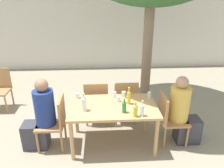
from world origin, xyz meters
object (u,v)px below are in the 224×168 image
at_px(patio_chair_1, 169,116).
at_px(person_seated_1, 183,114).
at_px(drinking_glass_2, 114,94).
at_px(dining_table_front, 113,110).
at_px(oil_cruet_1, 129,98).
at_px(patio_chair_3, 125,100).
at_px(green_bottle_2, 124,107).
at_px(drinking_glass_1, 118,99).
at_px(oil_cruet_4, 135,111).
at_px(drinking_glass_0, 149,95).
at_px(patio_chair_2, 96,100).
at_px(drinking_glass_4, 124,95).
at_px(water_bottle_3, 84,104).
at_px(patio_chair_0, 56,120).
at_px(drinking_glass_3, 77,96).
at_px(person_seated_0, 41,118).
at_px(water_bottle_0, 142,110).

relative_size(patio_chair_1, person_seated_1, 0.74).
bearing_deg(drinking_glass_2, dining_table_front, -97.01).
bearing_deg(oil_cruet_1, patio_chair_3, 87.77).
distance_m(patio_chair_1, green_bottle_2, 0.87).
bearing_deg(drinking_glass_2, drinking_glass_1, -71.44).
relative_size(oil_cruet_4, drinking_glass_0, 2.00).
distance_m(patio_chair_3, drinking_glass_0, 0.63).
bearing_deg(drinking_glass_1, green_bottle_2, -81.44).
distance_m(patio_chair_1, patio_chair_2, 1.38).
xyz_separation_m(green_bottle_2, drinking_glass_4, (0.05, 0.50, -0.04)).
relative_size(person_seated_1, drinking_glass_4, 10.79).
bearing_deg(drinking_glass_1, water_bottle_3, -154.08).
relative_size(patio_chair_0, drinking_glass_2, 9.41).
xyz_separation_m(person_seated_1, drinking_glass_3, (-1.76, 0.31, 0.24)).
relative_size(patio_chair_2, drinking_glass_2, 9.41).
distance_m(patio_chair_0, person_seated_1, 2.10).
relative_size(patio_chair_2, patio_chair_3, 1.00).
relative_size(patio_chair_1, green_bottle_2, 3.70).
height_order(person_seated_0, drinking_glass_4, person_seated_0).
relative_size(patio_chair_1, patio_chair_2, 1.00).
bearing_deg(green_bottle_2, drinking_glass_1, 98.56).
height_order(oil_cruet_1, drinking_glass_4, oil_cruet_1).
distance_m(water_bottle_0, drinking_glass_4, 0.64).
xyz_separation_m(patio_chair_1, oil_cruet_4, (-0.63, -0.34, 0.33)).
xyz_separation_m(person_seated_0, drinking_glass_0, (1.80, 0.22, 0.25)).
bearing_deg(oil_cruet_1, patio_chair_2, 131.80).
xyz_separation_m(patio_chair_2, oil_cruet_4, (0.58, -1.00, 0.33)).
bearing_deg(patio_chair_0, water_bottle_0, 76.16).
relative_size(patio_chair_2, drinking_glass_1, 9.90).
bearing_deg(oil_cruet_1, patio_chair_0, -177.54).
height_order(patio_chair_2, green_bottle_2, green_bottle_2).
relative_size(dining_table_front, patio_chair_0, 1.58).
bearing_deg(oil_cruet_1, dining_table_front, -168.74).
bearing_deg(drinking_glass_0, person_seated_1, -22.65).
distance_m(patio_chair_0, patio_chair_1, 1.87).
height_order(dining_table_front, person_seated_1, person_seated_1).
distance_m(oil_cruet_1, drinking_glass_0, 0.41).
relative_size(patio_chair_3, oil_cruet_1, 3.06).
distance_m(patio_chair_3, drinking_glass_2, 0.50).
bearing_deg(person_seated_1, oil_cruet_1, 86.77).
distance_m(dining_table_front, drinking_glass_2, 0.35).
distance_m(green_bottle_2, drinking_glass_1, 0.37).
height_order(water_bottle_0, oil_cruet_1, oil_cruet_1).
xyz_separation_m(dining_table_front, person_seated_0, (-1.17, -0.00, -0.11)).
height_order(dining_table_front, patio_chair_2, patio_chair_2).
xyz_separation_m(person_seated_1, water_bottle_3, (-1.62, -0.12, 0.31)).
height_order(patio_chair_1, drinking_glass_1, patio_chair_1).
bearing_deg(drinking_glass_2, oil_cruet_1, -50.85).
bearing_deg(person_seated_1, drinking_glass_3, 80.01).
bearing_deg(patio_chair_1, water_bottle_3, 95.04).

